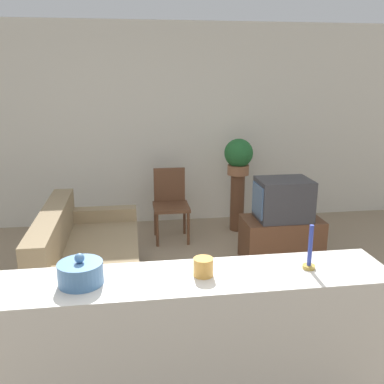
{
  "coord_description": "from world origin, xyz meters",
  "views": [
    {
      "loc": [
        -0.29,
        -2.42,
        2.03
      ],
      "look_at": [
        0.32,
        1.81,
        0.85
      ],
      "focal_mm": 40.0,
      "sensor_mm": 36.0,
      "label": 1
    }
  ],
  "objects_px": {
    "couch": "(88,265)",
    "television": "(283,199)",
    "decorative_bowl": "(81,273)",
    "wooden_chair": "(170,201)",
    "potted_plant": "(239,156)"
  },
  "relations": [
    {
      "from": "television",
      "to": "wooden_chair",
      "type": "distance_m",
      "value": 1.46
    },
    {
      "from": "couch",
      "to": "wooden_chair",
      "type": "relative_size",
      "value": 1.87
    },
    {
      "from": "potted_plant",
      "to": "decorative_bowl",
      "type": "height_order",
      "value": "potted_plant"
    },
    {
      "from": "television",
      "to": "wooden_chair",
      "type": "bearing_deg",
      "value": 143.03
    },
    {
      "from": "wooden_chair",
      "to": "decorative_bowl",
      "type": "distance_m",
      "value": 3.21
    },
    {
      "from": "couch",
      "to": "decorative_bowl",
      "type": "relative_size",
      "value": 7.16
    },
    {
      "from": "couch",
      "to": "television",
      "type": "distance_m",
      "value": 2.16
    },
    {
      "from": "wooden_chair",
      "to": "decorative_bowl",
      "type": "xyz_separation_m",
      "value": [
        -0.75,
        -3.07,
        0.55
      ]
    },
    {
      "from": "couch",
      "to": "wooden_chair",
      "type": "height_order",
      "value": "wooden_chair"
    },
    {
      "from": "couch",
      "to": "wooden_chair",
      "type": "distance_m",
      "value": 1.64
    },
    {
      "from": "decorative_bowl",
      "to": "couch",
      "type": "bearing_deg",
      "value": 95.35
    },
    {
      "from": "couch",
      "to": "television",
      "type": "height_order",
      "value": "television"
    },
    {
      "from": "decorative_bowl",
      "to": "wooden_chair",
      "type": "bearing_deg",
      "value": 76.29
    },
    {
      "from": "couch",
      "to": "potted_plant",
      "type": "bearing_deg",
      "value": 39.91
    },
    {
      "from": "potted_plant",
      "to": "couch",
      "type": "bearing_deg",
      "value": -140.09
    }
  ]
}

